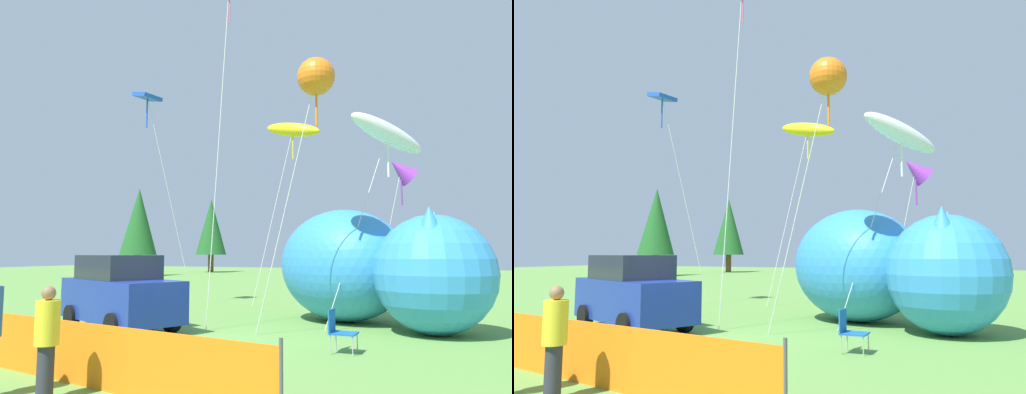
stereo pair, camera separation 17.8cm
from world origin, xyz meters
The scene contains 13 objects.
ground_plane centered at (0.00, 0.00, 0.00)m, with size 120.00×120.00×0.00m, color #609342.
parked_car centered at (-2.14, 1.30, 1.00)m, with size 4.47×3.24×2.04m.
folding_chair centered at (4.19, 0.62, 0.51)m, with size 0.55×0.55×0.90m.
inflatable_cat centered at (4.02, 4.94, 1.59)m, with size 7.11×5.74×3.45m.
safety_fence centered at (1.29, -3.64, 0.49)m, with size 6.99×1.25×1.08m.
spectator_in_grey_shirt centered at (1.21, -4.43, 0.88)m, with size 0.35×0.35×1.61m.
kite_orange_flower centered at (3.35, 2.01, 6.59)m, with size 2.25×0.98×7.10m.
kite_purple_delta centered at (4.51, 8.61, 5.11)m, with size 1.83×1.31×5.73m.
kite_white_ghost centered at (4.65, 4.90, 5.62)m, with size 2.67×2.88×6.37m.
kite_blue_box centered at (-5.17, 6.45, 8.32)m, with size 1.85×2.33×8.69m.
kite_yellow_hero centered at (-0.23, 10.23, 7.46)m, with size 2.76×2.28×8.10m.
horizon_tree_east centered at (-22.19, 28.44, 5.06)m, with size 3.46×3.46×8.25m.
horizon_tree_west centered at (-20.64, 39.65, 5.06)m, with size 3.46×3.46×8.25m.
Camera 2 is at (7.13, -9.87, 2.08)m, focal length 35.00 mm.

